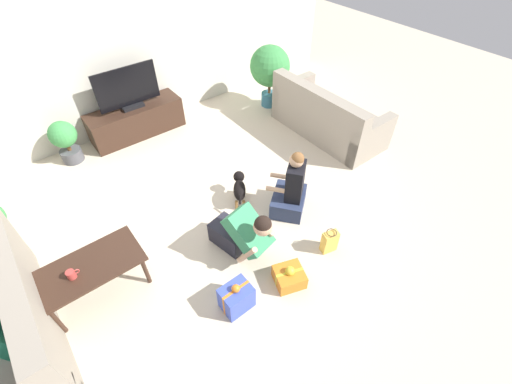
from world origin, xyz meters
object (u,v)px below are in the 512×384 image
(sofa_right, at_px, (327,117))
(person_sitting, at_px, (291,191))
(sofa_left, at_px, (2,326))
(tv, at_px, (128,90))
(gift_box_a, at_px, (236,297))
(gift_box_b, at_px, (289,277))
(potted_plant_back_left, at_px, (65,139))
(potted_plant_corner_right, at_px, (270,68))
(mug, at_px, (71,274))
(coffee_table, at_px, (90,269))
(tv_console, at_px, (136,121))
(person_kneeling, at_px, (242,233))
(dog, at_px, (239,187))
(gift_bag_a, at_px, (330,241))

(sofa_right, xyz_separation_m, person_sitting, (-1.63, -0.93, 0.01))
(sofa_left, height_order, tv, tv)
(gift_box_a, distance_m, gift_box_b, 0.62)
(gift_box_a, bearing_deg, sofa_left, 151.95)
(potted_plant_back_left, distance_m, gift_box_a, 3.53)
(potted_plant_corner_right, height_order, mug, potted_plant_corner_right)
(sofa_right, distance_m, coffee_table, 4.06)
(sofa_right, xyz_separation_m, tv_console, (-2.46, 1.90, -0.06))
(mug, bearing_deg, potted_plant_corner_right, 25.67)
(potted_plant_corner_right, bearing_deg, gift_box_a, -134.14)
(sofa_right, relative_size, potted_plant_back_left, 2.84)
(person_kneeling, distance_m, dog, 0.86)
(coffee_table, bearing_deg, potted_plant_back_left, 79.48)
(sofa_right, xyz_separation_m, dog, (-2.06, -0.41, -0.07))
(tv_console, xyz_separation_m, gift_box_b, (0.09, -3.65, -0.15))
(potted_plant_back_left, distance_m, gift_box_b, 3.80)
(potted_plant_corner_right, height_order, gift_box_a, potted_plant_corner_right)
(sofa_right, relative_size, coffee_table, 1.86)
(coffee_table, distance_m, potted_plant_back_left, 2.50)
(person_sitting, xyz_separation_m, mug, (-2.54, 0.29, 0.19))
(sofa_right, xyz_separation_m, coffee_table, (-4.01, -0.61, 0.10))
(potted_plant_back_left, xyz_separation_m, gift_bag_a, (1.83, -3.56, -0.23))
(gift_box_b, bearing_deg, sofa_left, 155.73)
(gift_box_a, xyz_separation_m, gift_box_b, (0.61, -0.12, -0.06))
(tv_console, relative_size, gift_box_a, 4.03)
(sofa_right, height_order, tv, tv)
(gift_box_b, bearing_deg, gift_bag_a, 3.14)
(tv, relative_size, mug, 8.07)
(potted_plant_back_left, relative_size, gift_box_a, 1.78)
(sofa_right, distance_m, gift_bag_a, 2.43)
(sofa_right, xyz_separation_m, potted_plant_corner_right, (-0.15, 1.29, 0.41))
(sofa_right, relative_size, person_kneeling, 2.27)
(coffee_table, relative_size, person_sitting, 1.10)
(potted_plant_corner_right, bearing_deg, gift_box_b, -126.20)
(sofa_right, xyz_separation_m, tv, (-2.46, 1.90, 0.48))
(tv, xyz_separation_m, person_kneeling, (-0.07, -3.03, -0.43))
(coffee_table, relative_size, gift_bag_a, 3.18)
(coffee_table, distance_m, gift_box_b, 2.02)
(sofa_left, distance_m, gift_bag_a, 3.31)
(tv, distance_m, gift_box_a, 3.62)
(tv, distance_m, gift_bag_a, 3.74)
(person_sitting, distance_m, gift_box_b, 1.13)
(coffee_table, height_order, person_kneeling, person_kneeling)
(coffee_table, relative_size, tv_console, 0.68)
(sofa_right, bearing_deg, gift_box_a, 118.65)
(coffee_table, bearing_deg, gift_bag_a, -25.75)
(dog, bearing_deg, mug, 40.46)
(mug, bearing_deg, tv_console, 56.10)
(potted_plant_back_left, bearing_deg, gift_bag_a, -62.79)
(potted_plant_back_left, relative_size, dog, 1.39)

